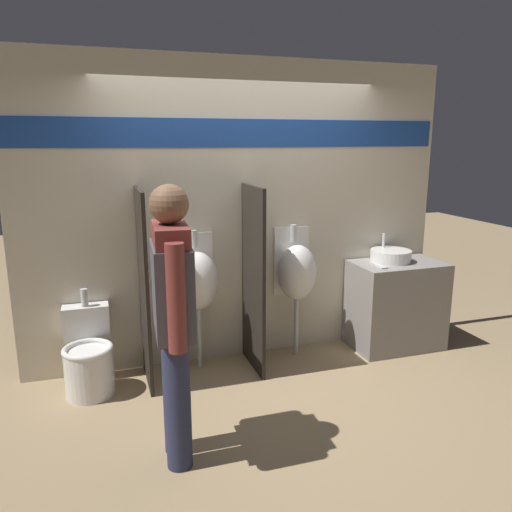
% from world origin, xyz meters
% --- Properties ---
extents(ground_plane, '(16.00, 16.00, 0.00)m').
position_xyz_m(ground_plane, '(0.00, 0.00, 0.00)').
color(ground_plane, '#997F5B').
extents(display_wall, '(3.92, 0.07, 2.70)m').
position_xyz_m(display_wall, '(0.00, 0.60, 1.36)').
color(display_wall, beige).
rests_on(display_wall, ground_plane).
extents(sink_counter, '(0.86, 0.56, 0.85)m').
position_xyz_m(sink_counter, '(1.48, 0.29, 0.43)').
color(sink_counter, gray).
rests_on(sink_counter, ground_plane).
extents(sink_basin, '(0.39, 0.39, 0.25)m').
position_xyz_m(sink_basin, '(1.43, 0.35, 0.91)').
color(sink_basin, white).
rests_on(sink_basin, sink_counter).
extents(cell_phone, '(0.07, 0.14, 0.01)m').
position_xyz_m(cell_phone, '(1.22, 0.18, 0.86)').
color(cell_phone, '#B7B7BC').
rests_on(cell_phone, sink_counter).
extents(divider_near_counter, '(0.03, 0.58, 1.63)m').
position_xyz_m(divider_near_counter, '(-0.93, 0.28, 0.81)').
color(divider_near_counter, '#28231E').
rests_on(divider_near_counter, ground_plane).
extents(divider_mid, '(0.03, 0.58, 1.63)m').
position_xyz_m(divider_mid, '(0.01, 0.28, 0.81)').
color(divider_mid, '#28231E').
rests_on(divider_mid, ground_plane).
extents(urinal_near_counter, '(0.37, 0.32, 1.24)m').
position_xyz_m(urinal_near_counter, '(-0.46, 0.42, 0.81)').
color(urinal_near_counter, silver).
rests_on(urinal_near_counter, ground_plane).
extents(urinal_far, '(0.37, 0.32, 1.24)m').
position_xyz_m(urinal_far, '(0.48, 0.42, 0.81)').
color(urinal_far, silver).
rests_on(urinal_far, ground_plane).
extents(toilet, '(0.40, 0.56, 0.81)m').
position_xyz_m(toilet, '(-1.39, 0.26, 0.28)').
color(toilet, white).
rests_on(toilet, ground_plane).
extents(person_in_vest, '(0.25, 0.61, 1.76)m').
position_xyz_m(person_in_vest, '(-0.86, -0.84, 1.02)').
color(person_in_vest, '#282D4C').
rests_on(person_in_vest, ground_plane).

